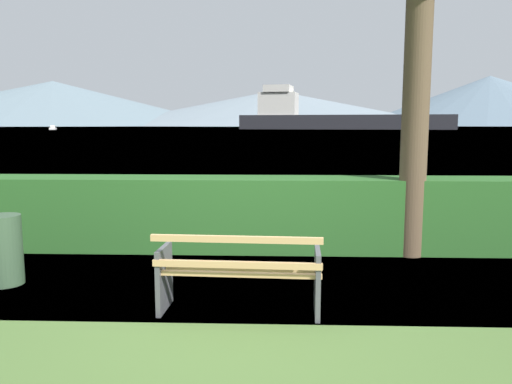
{
  "coord_description": "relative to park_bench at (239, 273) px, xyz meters",
  "views": [
    {
      "loc": [
        0.35,
        -5.01,
        1.93
      ],
      "look_at": [
        0.0,
        4.53,
        0.64
      ],
      "focal_mm": 35.2,
      "sensor_mm": 36.0,
      "label": 1
    }
  ],
  "objects": [
    {
      "name": "water_surface",
      "position": [
        0.0,
        309.71,
        -0.42
      ],
      "size": [
        620.0,
        620.0,
        0.0
      ],
      "primitive_type": "plane",
      "color": "slate",
      "rests_on": "ground_plane"
    },
    {
      "name": "ground_plane",
      "position": [
        0.0,
        0.06,
        -0.43
      ],
      "size": [
        1400.0,
        1400.0,
        0.0
      ],
      "primitive_type": "plane",
      "color": "#4C6B33"
    },
    {
      "name": "cargo_ship_large",
      "position": [
        20.35,
        186.0,
        4.18
      ],
      "size": [
        78.8,
        26.31,
        16.46
      ],
      "color": "#232328",
      "rests_on": "water_surface"
    },
    {
      "name": "hedge_row",
      "position": [
        0.0,
        2.67,
        0.14
      ],
      "size": [
        12.46,
        0.82,
        1.12
      ],
      "primitive_type": "cube",
      "color": "#285B23",
      "rests_on": "ground_plane"
    },
    {
      "name": "trash_bin",
      "position": [
        -2.92,
        0.84,
        -0.0
      ],
      "size": [
        0.44,
        0.44,
        0.85
      ],
      "primitive_type": "cylinder",
      "color": "#385138",
      "rests_on": "ground_plane"
    },
    {
      "name": "distant_hills",
      "position": [
        -59.68,
        577.96,
        23.65
      ],
      "size": [
        836.99,
        437.28,
        53.59
      ],
      "color": "slate",
      "rests_on": "ground_plane"
    },
    {
      "name": "fishing_boat_near",
      "position": [
        -76.51,
        167.45,
        0.11
      ],
      "size": [
        4.08,
        6.95,
        1.53
      ],
      "color": "silver",
      "rests_on": "water_surface"
    },
    {
      "name": "sailboat_mid",
      "position": [
        61.58,
        251.28,
        0.03
      ],
      "size": [
        7.24,
        5.64,
        1.25
      ],
      "color": "#335693",
      "rests_on": "water_surface"
    },
    {
      "name": "park_bench",
      "position": [
        0.0,
        0.0,
        0.0
      ],
      "size": [
        1.7,
        0.65,
        0.87
      ],
      "color": "tan",
      "rests_on": "ground_plane"
    }
  ]
}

